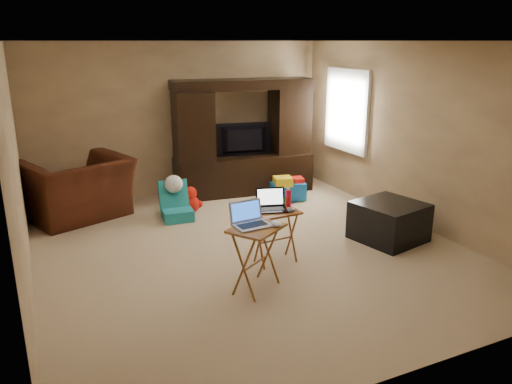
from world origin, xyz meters
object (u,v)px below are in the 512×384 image
television (245,140)px  water_bottle (288,198)px  plush_toy (191,200)px  laptop_right (272,201)px  push_toy (288,188)px  entertainment_center (243,137)px  mouse_right (291,210)px  tray_table_left (256,259)px  laptop_left (252,215)px  recliner (77,188)px  child_rocker (177,201)px  ottoman (389,221)px  mouse_left (276,224)px  tray_table_right (276,237)px

television → water_bottle: television is taller
plush_toy → laptop_right: bearing=-81.3°
push_toy → water_bottle: 2.26m
entertainment_center → water_bottle: bearing=-96.5°
mouse_right → water_bottle: water_bottle is taller
tray_table_left → laptop_right: size_ratio=2.08×
push_toy → tray_table_left: tray_table_left is taller
laptop_left → water_bottle: (0.72, 0.56, -0.08)m
plush_toy → laptop_right: size_ratio=1.24×
television → mouse_right: (-0.67, -2.83, -0.25)m
water_bottle → recliner: bearing=129.9°
plush_toy → laptop_left: bearing=-93.5°
child_rocker → laptop_right: bearing=-67.3°
plush_toy → television: bearing=27.4°
push_toy → water_bottle: size_ratio=2.85×
child_rocker → ottoman: (2.28, -1.91, -0.03)m
entertainment_center → laptop_right: size_ratio=6.97×
ottoman → mouse_right: bearing=-175.8°
laptop_right → mouse_left: 0.66m
recliner → push_toy: bearing=149.0°
child_rocker → laptop_left: laptop_left is taller
laptop_left → mouse_right: (0.65, 0.36, -0.15)m
television → ottoman: television is taller
recliner → water_bottle: recliner is taller
child_rocker → push_toy: bearing=8.6°
tray_table_left → ottoman: bearing=-19.2°
television → push_toy: size_ratio=1.73×
laptop_right → mouse_right: (0.17, -0.14, -0.09)m
push_toy → recliner: bearing=-176.7°
ottoman → tray_table_right: 1.65m
child_rocker → laptop_right: laptop_right is taller
mouse_right → entertainment_center: bearing=76.9°
entertainment_center → laptop_right: 2.87m
push_toy → tray_table_left: (-1.75, -2.52, 0.14)m
tray_table_left → water_bottle: bearing=8.3°
tray_table_left → laptop_left: laptop_left is taller
mouse_left → mouse_right: 0.63m
tray_table_left → mouse_left: bearing=-52.7°
child_rocker → tray_table_right: (0.63, -1.90, 0.04)m
water_bottle → ottoman: bearing=-3.5°
child_rocker → ottoman: child_rocker is taller
laptop_left → child_rocker: bearing=87.9°
plush_toy → push_toy: push_toy is taller
tray_table_right → laptop_right: bearing=150.6°
plush_toy → push_toy: size_ratio=0.74×
push_toy → laptop_left: bearing=-111.6°
push_toy → mouse_right: bearing=-104.0°
entertainment_center → water_bottle: size_ratio=11.85×
recliner → child_rocker: 1.47m
entertainment_center → water_bottle: entertainment_center is taller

